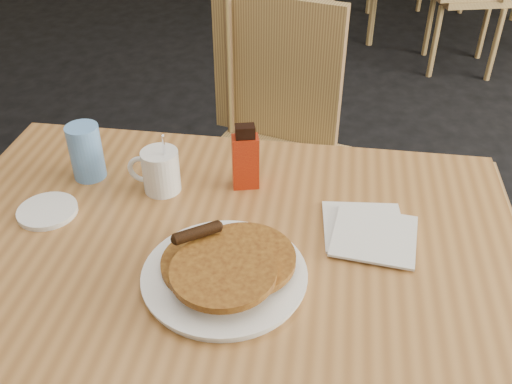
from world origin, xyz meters
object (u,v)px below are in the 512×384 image
pancake_plate (225,270)px  syrup_bottle (245,159)px  blue_tumbler (86,152)px  main_table (221,253)px  coffee_mug (160,170)px  chair_main_far (272,126)px

pancake_plate → syrup_bottle: bearing=92.2°
syrup_bottle → blue_tumbler: size_ratio=1.19×
main_table → syrup_bottle: syrup_bottle is taller
main_table → syrup_bottle: 0.24m
pancake_plate → main_table: bearing=106.6°
main_table → coffee_mug: bearing=137.4°
blue_tumbler → main_table: bearing=-27.4°
coffee_mug → syrup_bottle: 0.20m
blue_tumbler → pancake_plate: bearing=-37.4°
blue_tumbler → chair_main_far: bearing=56.8°
main_table → syrup_bottle: (0.02, 0.21, 0.12)m
chair_main_far → syrup_bottle: chair_main_far is taller
pancake_plate → coffee_mug: coffee_mug is taller
syrup_bottle → blue_tumbler: 0.39m
pancake_plate → syrup_bottle: syrup_bottle is taller
coffee_mug → syrup_bottle: bearing=20.5°
chair_main_far → coffee_mug: (-0.19, -0.61, 0.20)m
syrup_bottle → pancake_plate: bearing=-102.2°
coffee_mug → pancake_plate: bearing=-45.3°
chair_main_far → coffee_mug: size_ratio=6.11×
main_table → coffee_mug: 0.25m
pancake_plate → coffee_mug: 0.35m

